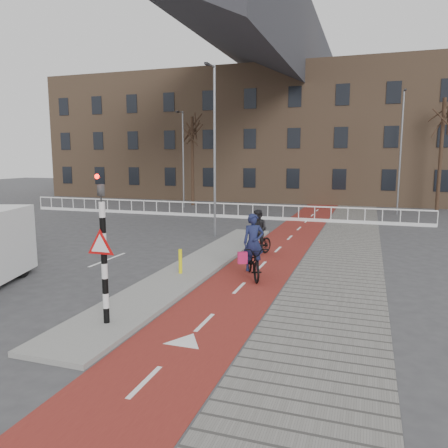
% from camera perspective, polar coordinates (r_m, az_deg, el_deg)
% --- Properties ---
extents(ground, '(120.00, 120.00, 0.00)m').
position_cam_1_polar(ground, '(12.36, -7.48, -10.26)').
color(ground, '#38383A').
rests_on(ground, ground).
extents(bike_lane, '(2.50, 60.00, 0.01)m').
position_cam_1_polar(bike_lane, '(21.20, 8.13, -2.25)').
color(bike_lane, maroon).
rests_on(bike_lane, ground).
extents(sidewalk, '(3.00, 60.00, 0.01)m').
position_cam_1_polar(sidewalk, '(20.90, 15.71, -2.65)').
color(sidewalk, slate).
rests_on(sidewalk, ground).
extents(curb_island, '(1.80, 16.00, 0.12)m').
position_cam_1_polar(curb_island, '(16.12, -3.52, -5.46)').
color(curb_island, gray).
rests_on(curb_island, ground).
extents(traffic_signal, '(0.80, 0.80, 3.68)m').
position_cam_1_polar(traffic_signal, '(10.44, -15.52, -2.72)').
color(traffic_signal, black).
rests_on(traffic_signal, curb_island).
extents(bollard, '(0.12, 0.12, 0.82)m').
position_cam_1_polar(bollard, '(14.83, -5.72, -4.87)').
color(bollard, yellow).
rests_on(bollard, curb_island).
extents(cyclist_near, '(1.54, 2.21, 2.15)m').
position_cam_1_polar(cyclist_near, '(14.61, 3.83, -4.24)').
color(cyclist_near, black).
rests_on(cyclist_near, bike_lane).
extents(cyclist_far, '(1.14, 1.80, 1.89)m').
position_cam_1_polar(cyclist_far, '(17.89, 4.52, -1.65)').
color(cyclist_far, black).
rests_on(cyclist_far, bike_lane).
extents(railing, '(28.00, 0.10, 0.99)m').
position_cam_1_polar(railing, '(29.54, -1.87, 1.52)').
color(railing, silver).
rests_on(railing, ground).
extents(townhouse_row, '(46.00, 10.00, 15.90)m').
position_cam_1_polar(townhouse_row, '(43.44, 7.72, 13.67)').
color(townhouse_row, '#7F6047').
rests_on(townhouse_row, ground).
extents(tree_mid, '(0.27, 0.27, 7.31)m').
position_cam_1_polar(tree_mid, '(36.86, -4.15, 8.15)').
color(tree_mid, black).
rests_on(tree_mid, ground).
extents(tree_right, '(0.27, 0.27, 8.26)m').
position_cam_1_polar(tree_right, '(36.19, 26.44, 8.02)').
color(tree_right, black).
rests_on(tree_right, ground).
extents(streetlight_near, '(0.12, 0.12, 8.40)m').
position_cam_1_polar(streetlight_near, '(21.88, -1.23, 9.22)').
color(streetlight_near, slate).
rests_on(streetlight_near, ground).
extents(streetlight_left, '(0.12, 0.12, 7.57)m').
position_cam_1_polar(streetlight_left, '(35.17, -5.34, 8.32)').
color(streetlight_left, slate).
rests_on(streetlight_left, ground).
extents(streetlight_right, '(0.12, 0.12, 8.55)m').
position_cam_1_polar(streetlight_right, '(33.10, 22.05, 8.56)').
color(streetlight_right, slate).
rests_on(streetlight_right, ground).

